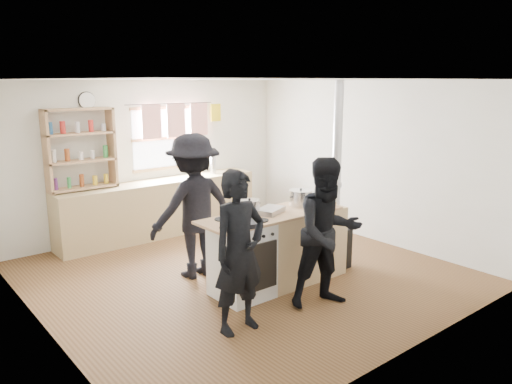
# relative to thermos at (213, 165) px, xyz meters

# --- Properties ---
(ground) EXTENTS (5.00, 5.00, 0.01)m
(ground) POSITION_rel_thermos_xyz_m (-1.05, -2.22, -1.06)
(ground) COLOR brown
(ground) RESTS_ON ground
(back_counter) EXTENTS (3.40, 0.55, 0.90)m
(back_counter) POSITION_rel_thermos_xyz_m (-1.05, 0.00, -0.60)
(back_counter) COLOR tan
(back_counter) RESTS_ON ground
(shelving_unit) EXTENTS (1.00, 0.28, 1.20)m
(shelving_unit) POSITION_rel_thermos_xyz_m (-2.25, 0.12, 0.46)
(shelving_unit) COLOR tan
(shelving_unit) RESTS_ON back_counter
(thermos) EXTENTS (0.10, 0.10, 0.31)m
(thermos) POSITION_rel_thermos_xyz_m (0.00, 0.00, 0.00)
(thermos) COLOR silver
(thermos) RESTS_ON back_counter
(cooking_island) EXTENTS (1.97, 0.64, 0.93)m
(cooking_island) POSITION_rel_thermos_xyz_m (-0.90, -2.77, -0.59)
(cooking_island) COLOR white
(cooking_island) RESTS_ON ground
(skillet_greens) EXTENTS (0.36, 0.36, 0.05)m
(skillet_greens) POSITION_rel_thermos_xyz_m (-1.57, -2.97, -0.10)
(skillet_greens) COLOR black
(skillet_greens) RESTS_ON cooking_island
(roast_tray) EXTENTS (0.43, 0.36, 0.06)m
(roast_tray) POSITION_rel_thermos_xyz_m (-1.04, -2.74, -0.09)
(roast_tray) COLOR silver
(roast_tray) RESTS_ON cooking_island
(stockpot_stove) EXTENTS (0.25, 0.25, 0.20)m
(stockpot_stove) POSITION_rel_thermos_xyz_m (-1.27, -2.63, -0.03)
(stockpot_stove) COLOR #B2B2B4
(stockpot_stove) RESTS_ON cooking_island
(stockpot_counter) EXTENTS (0.30, 0.30, 0.22)m
(stockpot_counter) POSITION_rel_thermos_xyz_m (-0.48, -2.68, -0.02)
(stockpot_counter) COLOR silver
(stockpot_counter) RESTS_ON cooking_island
(bread_board) EXTENTS (0.33, 0.28, 0.12)m
(bread_board) POSITION_rel_thermos_xyz_m (-0.24, -2.89, -0.07)
(bread_board) COLOR tan
(bread_board) RESTS_ON cooking_island
(flue_heater) EXTENTS (0.35, 0.35, 2.50)m
(flue_heater) POSITION_rel_thermos_xyz_m (0.05, -2.80, -0.41)
(flue_heater) COLOR black
(flue_heater) RESTS_ON ground
(person_near_left) EXTENTS (0.61, 0.41, 1.66)m
(person_near_left) POSITION_rel_thermos_xyz_m (-2.00, -3.39, -0.23)
(person_near_left) COLOR black
(person_near_left) RESTS_ON ground
(person_near_right) EXTENTS (0.98, 0.86, 1.68)m
(person_near_right) POSITION_rel_thermos_xyz_m (-0.89, -3.54, -0.21)
(person_near_right) COLOR black
(person_near_right) RESTS_ON ground
(person_far) EXTENTS (1.20, 0.69, 1.85)m
(person_far) POSITION_rel_thermos_xyz_m (-1.56, -1.85, -0.13)
(person_far) COLOR black
(person_far) RESTS_ON ground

